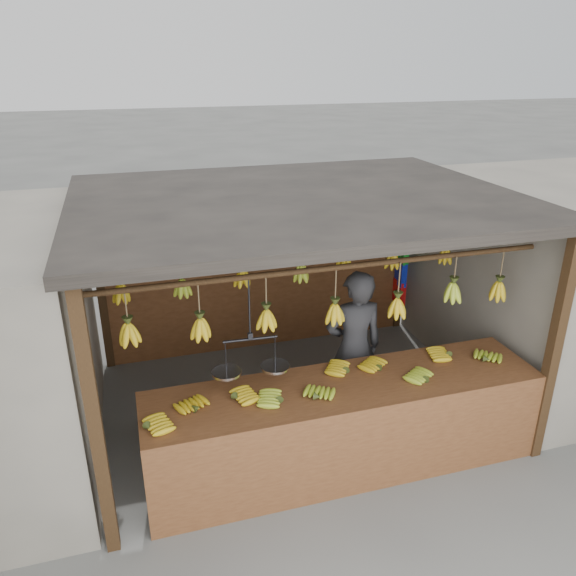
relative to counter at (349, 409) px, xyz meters
name	(u,v)px	position (x,y,z in m)	size (l,w,h in m)	color
ground	(296,403)	(-0.12, 1.23, -0.72)	(80.00, 80.00, 0.00)	#5B5B57
stall	(287,228)	(-0.12, 1.56, 1.26)	(4.30, 3.30, 2.40)	black
neighbor_right	(576,276)	(3.48, 1.23, 0.43)	(3.00, 3.00, 2.30)	slate
counter	(349,409)	(0.00, 0.00, 0.00)	(3.74, 0.84, 0.96)	brown
hanging_bananas	(297,271)	(-0.11, 1.23, 0.90)	(3.65, 2.24, 0.40)	#B89413
balance_scale	(251,364)	(-0.84, 0.23, 0.47)	(0.68, 0.28, 0.88)	black
vendor	(354,348)	(0.38, 0.81, 0.14)	(0.62, 0.41, 1.71)	#262628
bag_bundles	(401,263)	(1.82, 2.58, 0.30)	(0.08, 0.26, 1.14)	yellow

